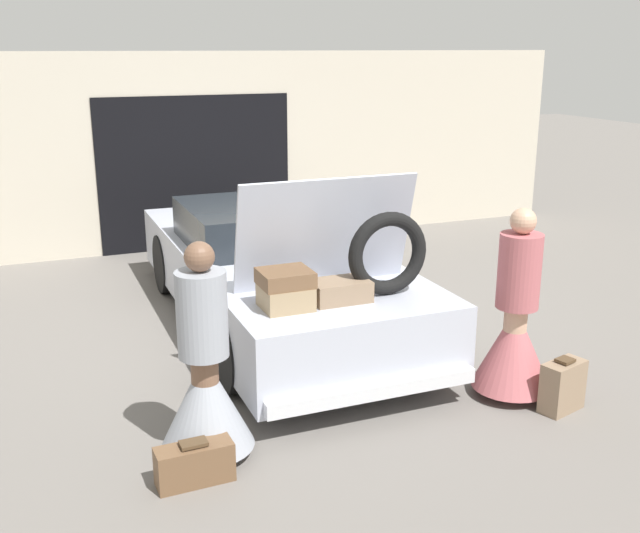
{
  "coord_description": "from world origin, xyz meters",
  "views": [
    {
      "loc": [
        -2.38,
        -7.2,
        2.86
      ],
      "look_at": [
        0.0,
        -1.32,
        0.99
      ],
      "focal_mm": 42.0,
      "sensor_mm": 36.0,
      "label": 1
    }
  ],
  "objects": [
    {
      "name": "person_left",
      "position": [
        -1.32,
        -2.4,
        0.56
      ],
      "size": [
        0.68,
        0.68,
        1.6
      ],
      "rotation": [
        0.0,
        0.0,
        -1.47
      ],
      "color": "brown",
      "rests_on": "ground_plane"
    },
    {
      "name": "car",
      "position": [
        0.0,
        -0.01,
        0.59
      ],
      "size": [
        1.92,
        4.89,
        1.82
      ],
      "color": "#B2B7C6",
      "rests_on": "ground_plane"
    },
    {
      "name": "suitcase_beside_right_person",
      "position": [
        1.53,
        -2.8,
        0.21
      ],
      "size": [
        0.42,
        0.29,
        0.45
      ],
      "color": "#8C7259",
      "rests_on": "ground_plane"
    },
    {
      "name": "person_right",
      "position": [
        1.32,
        -2.4,
        0.57
      ],
      "size": [
        0.67,
        0.67,
        1.63
      ],
      "rotation": [
        0.0,
        0.0,
        1.39
      ],
      "color": "tan",
      "rests_on": "ground_plane"
    },
    {
      "name": "garage_wall_back",
      "position": [
        0.0,
        3.51,
        1.39
      ],
      "size": [
        12.0,
        0.14,
        2.8
      ],
      "color": "beige",
      "rests_on": "ground_plane"
    },
    {
      "name": "suitcase_beside_left_person",
      "position": [
        -1.49,
        -2.73,
        0.14
      ],
      "size": [
        0.53,
        0.21,
        0.31
      ],
      "color": "brown",
      "rests_on": "ground_plane"
    },
    {
      "name": "ground_plane",
      "position": [
        0.0,
        0.0,
        0.0
      ],
      "size": [
        40.0,
        40.0,
        0.0
      ],
      "primitive_type": "plane",
      "color": "slate"
    }
  ]
}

